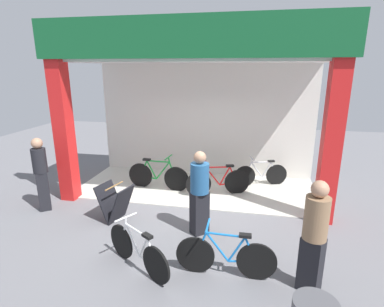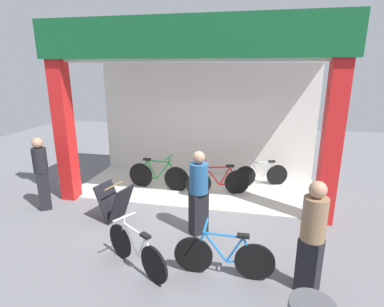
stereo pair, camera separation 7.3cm
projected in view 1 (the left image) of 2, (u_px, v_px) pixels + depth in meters
ground_plane at (187, 208)px, 7.07m from camera, size 20.57×20.57×0.00m
shop_facade at (198, 105)px, 7.76m from camera, size 6.49×2.84×4.15m
bicycle_inside_0 at (218, 182)px, 7.71m from camera, size 1.57×0.61×0.91m
bicycle_inside_1 at (158, 176)px, 8.09m from camera, size 1.71×0.47×0.94m
bicycle_inside_2 at (261, 174)px, 8.34m from camera, size 1.43×0.54×0.82m
bicycle_parked_0 at (138, 251)px, 4.86m from camera, size 1.31×0.86×0.84m
bicycle_parked_1 at (226, 256)px, 4.70m from camera, size 1.57×0.43×0.86m
sandwich_board_sign at (115, 203)px, 6.42m from camera, size 0.77×0.69×0.81m
pedestrian_0 at (314, 236)px, 4.25m from camera, size 0.46×0.46×1.71m
pedestrian_1 at (41, 173)px, 6.81m from camera, size 0.47×0.52×1.69m
pedestrian_2 at (200, 192)px, 5.79m from camera, size 0.50×0.50×1.68m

